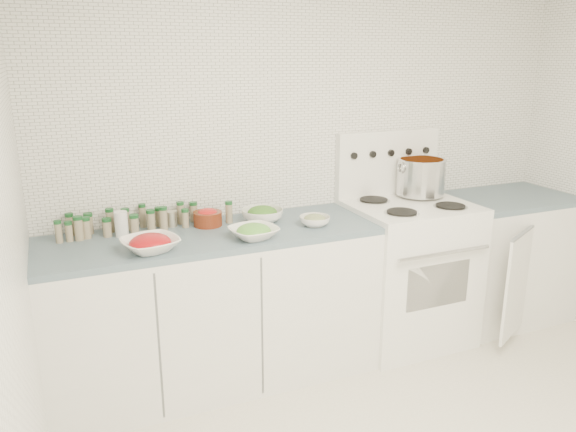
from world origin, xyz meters
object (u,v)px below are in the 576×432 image
object	(u,v)px
stock_pot	(421,175)
stove	(406,268)
bowl_tomato	(150,244)
bowl_snowpea	(254,232)

from	to	relation	value
stock_pot	stove	bearing A→B (deg)	-141.06
stove	bowl_tomato	distance (m)	1.73
stove	bowl_tomato	size ratio (longest dim) A/B	4.04
stove	bowl_tomato	xyz separation A→B (m)	(-1.67, -0.16, 0.44)
stock_pot	bowl_snowpea	distance (m)	1.34
bowl_snowpea	stove	bearing A→B (deg)	8.86
bowl_snowpea	stock_pot	bearing A→B (deg)	13.59
stock_pot	bowl_snowpea	bearing A→B (deg)	-166.41
stove	bowl_snowpea	bearing A→B (deg)	-171.14
stove	bowl_tomato	bearing A→B (deg)	-174.35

